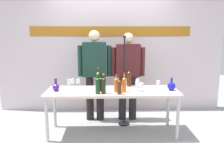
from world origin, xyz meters
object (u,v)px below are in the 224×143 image
at_px(wine_bottle_6, 104,85).
at_px(wine_glass_left_2, 78,81).
at_px(wine_glass_left_1, 73,81).
at_px(wine_glass_right_2, 158,84).
at_px(wine_glass_right_3, 141,85).
at_px(wine_bottle_3, 98,79).
at_px(decanter_blue_left, 56,87).
at_px(wine_bottle_2, 98,85).
at_px(decanter_blue_right, 171,86).
at_px(wine_glass_right_1, 138,81).
at_px(wine_bottle_4, 124,84).
at_px(wine_bottle_1, 116,84).
at_px(presenter_left, 95,70).
at_px(microphone_stand, 124,95).
at_px(wine_bottle_5, 129,78).
at_px(wine_bottle_7, 119,86).
at_px(display_table, 112,94).
at_px(wine_glass_right_0, 137,84).
at_px(presenter_right, 128,71).
at_px(wine_glass_left_0, 69,82).
at_px(wine_bottle_0, 101,84).

relative_size(wine_bottle_6, wine_glass_left_2, 2.15).
height_order(wine_glass_left_1, wine_glass_right_2, wine_glass_right_2).
bearing_deg(wine_glass_right_3, wine_glass_left_2, 162.68).
height_order(wine_bottle_3, wine_glass_right_2, wine_bottle_3).
xyz_separation_m(decanter_blue_left, wine_bottle_2, (0.67, -0.19, 0.07)).
relative_size(decanter_blue_right, wine_glass_right_1, 1.39).
bearing_deg(wine_bottle_4, wine_bottle_1, 173.03).
xyz_separation_m(wine_bottle_6, wine_glass_left_2, (-0.43, 0.41, -0.03)).
height_order(presenter_left, wine_bottle_3, presenter_left).
relative_size(wine_bottle_2, wine_glass_right_1, 2.17).
xyz_separation_m(wine_bottle_3, microphone_stand, (0.45, 0.10, -0.33)).
relative_size(wine_bottle_4, wine_bottle_5, 0.92).
bearing_deg(microphone_stand, wine_glass_left_1, -171.25).
bearing_deg(wine_bottle_7, wine_glass_right_3, 22.29).
distance_m(wine_bottle_4, microphone_stand, 0.57).
height_order(wine_bottle_3, wine_bottle_5, wine_bottle_5).
distance_m(wine_bottle_6, wine_glass_left_1, 0.66).
height_order(wine_bottle_6, wine_glass_right_1, wine_bottle_6).
xyz_separation_m(decanter_blue_right, wine_glass_right_3, (-0.50, -0.07, 0.03)).
xyz_separation_m(wine_bottle_1, wine_bottle_3, (-0.29, 0.35, 0.02)).
distance_m(display_table, wine_glass_right_2, 0.76).
distance_m(wine_bottle_6, wine_glass_right_0, 0.56).
relative_size(decanter_blue_left, wine_glass_right_0, 1.42).
bearing_deg(display_table, wine_glass_left_1, 161.52).
bearing_deg(wine_glass_right_3, wine_glass_right_0, 124.56).
bearing_deg(wine_glass_left_2, presenter_right, 23.76).
xyz_separation_m(wine_bottle_7, microphone_stand, (0.12, 0.59, -0.31)).
bearing_deg(decanter_blue_right, wine_glass_right_3, -171.79).
xyz_separation_m(presenter_left, wine_bottle_5, (0.61, -0.34, -0.09)).
bearing_deg(wine_glass_right_1, wine_bottle_6, -147.33).
bearing_deg(wine_bottle_5, wine_glass_left_0, -171.72).
bearing_deg(wine_glass_right_3, display_table, 168.56).
height_order(decanter_blue_left, wine_glass_right_3, decanter_blue_left).
height_order(wine_bottle_6, microphone_stand, microphone_stand).
bearing_deg(wine_bottle_5, wine_bottle_2, -137.69).
height_order(wine_bottle_1, wine_glass_left_0, wine_bottle_1).
relative_size(wine_bottle_5, wine_glass_right_3, 2.36).
relative_size(display_table, wine_glass_left_1, 14.18).
distance_m(wine_bottle_0, wine_bottle_5, 0.58).
relative_size(wine_bottle_3, wine_glass_left_0, 2.11).
distance_m(display_table, wine_bottle_1, 0.22).
height_order(wine_bottle_6, wine_glass_right_2, wine_bottle_6).
bearing_deg(wine_glass_right_1, wine_bottle_3, 173.96).
distance_m(wine_bottle_2, wine_bottle_4, 0.42).
distance_m(decanter_blue_left, wine_bottle_2, 0.70).
distance_m(wine_bottle_7, wine_glass_left_0, 0.88).
xyz_separation_m(wine_bottle_0, wine_bottle_4, (0.37, -0.06, 0.01)).
distance_m(decanter_blue_left, wine_glass_left_0, 0.24).
xyz_separation_m(display_table, wine_bottle_2, (-0.23, -0.21, 0.20)).
bearing_deg(wine_bottle_3, wine_bottle_7, -55.96).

